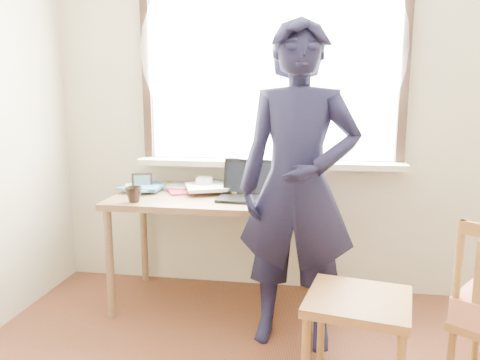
% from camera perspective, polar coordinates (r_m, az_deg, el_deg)
% --- Properties ---
extents(room_shell, '(3.52, 4.02, 2.61)m').
position_cam_1_polar(room_shell, '(1.52, 4.03, 19.01)').
color(room_shell, beige).
rests_on(room_shell, ground).
extents(desk, '(1.39, 0.70, 0.75)m').
position_cam_1_polar(desk, '(3.08, -2.50, -3.40)').
color(desk, brown).
rests_on(desk, ground).
extents(laptop, '(0.36, 0.30, 0.24)m').
position_cam_1_polar(laptop, '(2.99, 0.96, -1.19)').
color(laptop, black).
rests_on(laptop, desk).
extents(mug_white, '(0.14, 0.14, 0.10)m').
position_cam_1_polar(mug_white, '(3.23, -4.38, -0.47)').
color(mug_white, white).
rests_on(mug_white, desk).
extents(mug_dark, '(0.13, 0.13, 0.10)m').
position_cam_1_polar(mug_dark, '(2.96, -12.81, -1.73)').
color(mug_dark, black).
rests_on(mug_dark, desk).
extents(mouse, '(0.10, 0.07, 0.04)m').
position_cam_1_polar(mouse, '(2.90, 6.49, -2.38)').
color(mouse, black).
rests_on(mouse, desk).
extents(desk_clutter, '(0.65, 0.50, 0.06)m').
position_cam_1_polar(desk_clutter, '(3.33, -7.15, -0.58)').
color(desk_clutter, white).
rests_on(desk_clutter, desk).
extents(book_a, '(0.22, 0.28, 0.02)m').
position_cam_1_polar(book_a, '(3.40, -8.84, -0.62)').
color(book_a, white).
rests_on(book_a, desk).
extents(book_b, '(0.27, 0.29, 0.02)m').
position_cam_1_polar(book_b, '(3.22, 5.24, -1.25)').
color(book_b, white).
rests_on(book_b, desk).
extents(picture_frame, '(0.14, 0.06, 0.11)m').
position_cam_1_polar(picture_frame, '(3.30, -11.84, -0.30)').
color(picture_frame, black).
rests_on(picture_frame, desk).
extents(work_chair, '(0.54, 0.53, 0.48)m').
position_cam_1_polar(work_chair, '(2.34, 14.17, -15.34)').
color(work_chair, olive).
rests_on(work_chair, ground).
extents(person, '(0.69, 0.48, 1.80)m').
position_cam_1_polar(person, '(2.58, 7.08, -0.92)').
color(person, black).
rests_on(person, ground).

